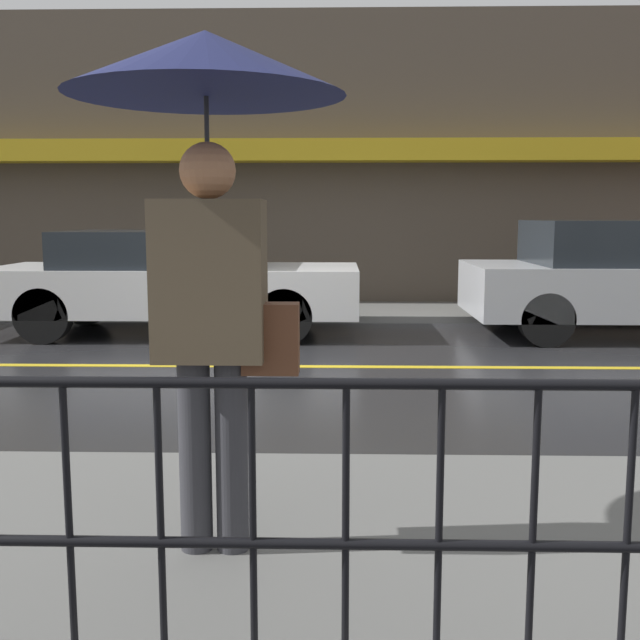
# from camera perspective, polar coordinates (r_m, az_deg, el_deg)

# --- Properties ---
(ground_plane) EXTENTS (80.00, 80.00, 0.00)m
(ground_plane) POSITION_cam_1_polar(r_m,az_deg,el_deg) (7.81, -4.88, -3.55)
(ground_plane) COLOR #262628
(sidewalk_near) EXTENTS (28.00, 2.44, 0.10)m
(sidewalk_near) POSITION_cam_1_polar(r_m,az_deg,el_deg) (3.65, -12.78, -16.58)
(sidewalk_near) COLOR #60605E
(sidewalk_near) RESTS_ON ground_plane
(sidewalk_far) EXTENTS (28.00, 1.90, 0.10)m
(sidewalk_far) POSITION_cam_1_polar(r_m,az_deg,el_deg) (11.86, -2.71, 0.67)
(sidewalk_far) COLOR #60605E
(sidewalk_far) RESTS_ON ground_plane
(lane_marking) EXTENTS (25.20, 0.12, 0.01)m
(lane_marking) POSITION_cam_1_polar(r_m,az_deg,el_deg) (7.81, -4.88, -3.52)
(lane_marking) COLOR gold
(lane_marking) RESTS_ON ground_plane
(building_storefront) EXTENTS (28.00, 0.85, 4.89)m
(building_storefront) POSITION_cam_1_polar(r_m,az_deg,el_deg) (12.86, -2.43, 11.99)
(building_storefront) COLOR #4C4238
(building_storefront) RESTS_ON ground_plane
(railing_foreground) EXTENTS (12.00, 0.04, 0.96)m
(railing_foreground) POSITION_cam_1_polar(r_m,az_deg,el_deg) (2.54, -18.69, -12.15)
(railing_foreground) COLOR black
(railing_foreground) RESTS_ON sidewalk_near
(pedestrian) EXTENTS (1.14, 1.14, 2.19)m
(pedestrian) POSITION_cam_1_polar(r_m,az_deg,el_deg) (3.17, -8.52, 13.37)
(pedestrian) COLOR #333338
(pedestrian) RESTS_ON sidewalk_near
(car_white) EXTENTS (4.76, 1.82, 1.36)m
(car_white) POSITION_cam_1_polar(r_m,az_deg,el_deg) (10.03, -11.14, 3.01)
(car_white) COLOR silver
(car_white) RESTS_ON ground_plane
(car_silver) EXTENTS (4.04, 1.95, 1.49)m
(car_silver) POSITION_cam_1_polar(r_m,az_deg,el_deg) (10.46, 22.12, 3.02)
(car_silver) COLOR #B2B5BA
(car_silver) RESTS_ON ground_plane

